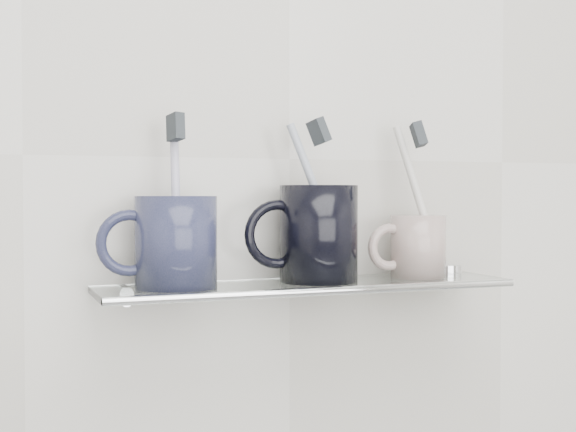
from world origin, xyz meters
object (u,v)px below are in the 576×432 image
mug_left (176,242)px  mug_right (418,246)px  mug_center (319,234)px  shelf_glass (308,286)px

mug_left → mug_right: mug_left is taller
mug_center → mug_right: bearing=23.3°
shelf_glass → mug_center: mug_center is taller
shelf_glass → mug_center: size_ratio=4.30×
mug_left → mug_center: mug_center is taller
mug_right → shelf_glass: bearing=-169.8°
mug_left → mug_center: bearing=-12.1°
shelf_glass → mug_left: mug_left is taller
mug_center → mug_left: bearing=-156.7°
mug_left → shelf_glass: bearing=-13.9°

